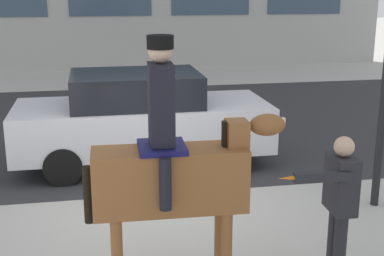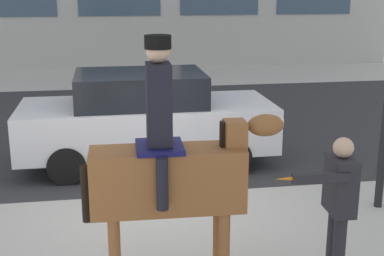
{
  "view_description": "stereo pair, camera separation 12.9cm",
  "coord_description": "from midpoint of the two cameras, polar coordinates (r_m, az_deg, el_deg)",
  "views": [
    {
      "loc": [
        -0.74,
        -6.88,
        3.02
      ],
      "look_at": [
        0.3,
        -1.32,
        1.5
      ],
      "focal_mm": 50.0,
      "sensor_mm": 36.0,
      "label": 1
    },
    {
      "loc": [
        -0.61,
        -6.9,
        3.02
      ],
      "look_at": [
        0.3,
        -1.32,
        1.5
      ],
      "focal_mm": 50.0,
      "sensor_mm": 36.0,
      "label": 2
    }
  ],
  "objects": [
    {
      "name": "road_surface",
      "position": [
        12.05,
        -7.06,
        0.46
      ],
      "size": [
        20.78,
        8.5,
        0.01
      ],
      "color": "#2D2D30",
      "rests_on": "ground_plane"
    },
    {
      "name": "street_car_near_lane",
      "position": [
        9.16,
        -5.84,
        1.06
      ],
      "size": [
        4.27,
        1.8,
        1.6
      ],
      "color": "silver",
      "rests_on": "ground_plane"
    },
    {
      "name": "ground_plane",
      "position": [
        7.56,
        -4.64,
        -8.54
      ],
      "size": [
        80.0,
        80.0,
        0.0
      ],
      "primitive_type": "plane",
      "color": "#B2AFA8"
    },
    {
      "name": "pedestrian_bystander",
      "position": [
        5.53,
        14.75,
        -7.51
      ],
      "size": [
        0.84,
        0.43,
        1.6
      ],
      "rotation": [
        0.0,
        0.0,
        3.09
      ],
      "color": "#232328",
      "rests_on": "ground_plane"
    },
    {
      "name": "mounted_horse_lead",
      "position": [
        5.03,
        -2.73,
        -4.68
      ],
      "size": [
        1.91,
        0.65,
        2.59
      ],
      "rotation": [
        0.0,
        0.0,
        -0.03
      ],
      "color": "brown",
      "rests_on": "ground_plane"
    }
  ]
}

